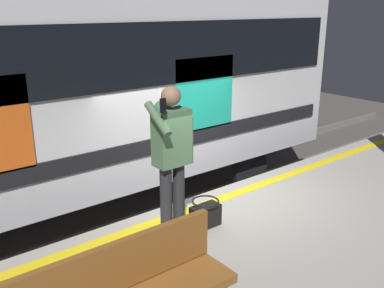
% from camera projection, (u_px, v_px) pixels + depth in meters
% --- Properties ---
extents(ground_plane, '(25.08, 25.08, 0.00)m').
position_uv_depth(ground_plane, '(206.00, 259.00, 6.51)').
color(ground_plane, '#4C4742').
extents(safety_line, '(15.33, 0.16, 0.01)m').
position_uv_depth(safety_line, '(221.00, 199.00, 5.95)').
color(safety_line, yellow).
rests_on(safety_line, platform).
extents(track_rail_near, '(20.34, 0.08, 0.16)m').
position_uv_depth(track_rail_near, '(147.00, 215.00, 7.72)').
color(track_rail_near, slate).
rests_on(track_rail_near, ground).
extents(track_rail_far, '(20.34, 0.08, 0.16)m').
position_uv_depth(track_rail_far, '(109.00, 189.00, 8.79)').
color(track_rail_far, slate).
rests_on(track_rail_far, ground).
extents(train_carriage, '(9.56, 2.96, 4.04)m').
position_uv_depth(train_carriage, '(66.00, 77.00, 6.90)').
color(train_carriage, silver).
rests_on(train_carriage, ground).
extents(passenger, '(0.57, 0.55, 1.73)m').
position_uv_depth(passenger, '(172.00, 149.00, 4.83)').
color(passenger, '#262628').
rests_on(passenger, platform).
extents(handbag, '(0.37, 0.33, 0.34)m').
position_uv_depth(handbag, '(205.00, 214.00, 5.18)').
color(handbag, black).
rests_on(handbag, platform).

